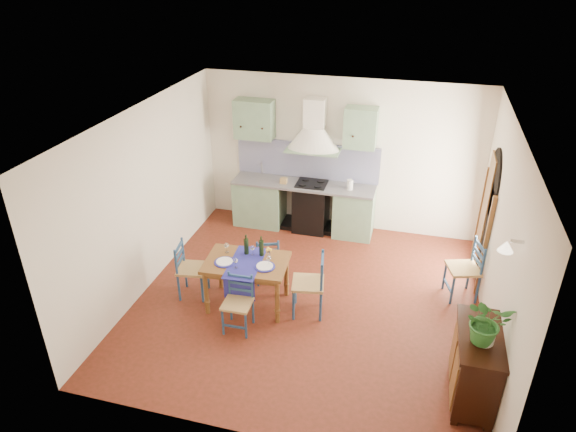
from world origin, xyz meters
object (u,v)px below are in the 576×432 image
object	(u,v)px
chair_near	(238,303)
potted_plant	(487,322)
dining_table	(247,267)
sideboard	(475,364)

from	to	relation	value
chair_near	potted_plant	bearing A→B (deg)	-10.63
dining_table	potted_plant	xyz separation A→B (m)	(3.10, -1.11, 0.54)
chair_near	sideboard	xyz separation A→B (m)	(3.05, -0.48, 0.09)
dining_table	chair_near	distance (m)	0.59
dining_table	chair_near	bearing A→B (deg)	-84.52
dining_table	sideboard	size ratio (longest dim) A/B	1.17
chair_near	sideboard	bearing A→B (deg)	-8.91
chair_near	potted_plant	world-z (taller)	potted_plant
chair_near	dining_table	bearing A→B (deg)	95.48
sideboard	potted_plant	bearing A→B (deg)	-89.19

